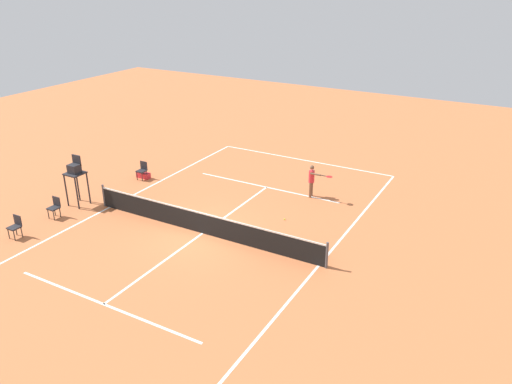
# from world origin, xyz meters

# --- Properties ---
(ground_plane) EXTENTS (60.00, 60.00, 0.00)m
(ground_plane) POSITION_xyz_m (0.00, 0.00, 0.00)
(ground_plane) COLOR #C66B3D
(court_lines) EXTENTS (10.62, 20.81, 0.01)m
(court_lines) POSITION_xyz_m (0.00, 0.00, 0.00)
(court_lines) COLOR white
(court_lines) RESTS_ON ground
(tennis_net) EXTENTS (11.22, 0.10, 1.07)m
(tennis_net) POSITION_xyz_m (0.00, 0.00, 0.50)
(tennis_net) COLOR #4C4C51
(tennis_net) RESTS_ON ground
(player_serving) EXTENTS (1.26, 0.53, 1.63)m
(player_serving) POSITION_xyz_m (-2.49, -5.71, 0.96)
(player_serving) COLOR brown
(player_serving) RESTS_ON ground
(tennis_ball) EXTENTS (0.07, 0.07, 0.07)m
(tennis_ball) POSITION_xyz_m (-2.45, -2.80, 0.03)
(tennis_ball) COLOR #CCE033
(tennis_ball) RESTS_ON ground
(umpire_chair) EXTENTS (0.80, 0.80, 2.41)m
(umpire_chair) POSITION_xyz_m (6.72, 0.46, 1.61)
(umpire_chair) COLOR #232328
(umpire_chair) RESTS_ON ground
(courtside_chair_near) EXTENTS (0.44, 0.46, 0.95)m
(courtside_chair_near) POSITION_xyz_m (6.49, 4.03, 0.53)
(courtside_chair_near) COLOR #262626
(courtside_chair_near) RESTS_ON ground
(courtside_chair_mid) EXTENTS (0.44, 0.46, 0.95)m
(courtside_chair_mid) POSITION_xyz_m (6.25, -3.48, 0.53)
(courtside_chair_mid) COLOR #262626
(courtside_chair_mid) RESTS_ON ground
(courtside_chair_far) EXTENTS (0.44, 0.46, 0.95)m
(courtside_chair_far) POSITION_xyz_m (6.59, 1.96, 0.53)
(courtside_chair_far) COLOR #262626
(courtside_chair_far) RESTS_ON ground
(equipment_bag) EXTENTS (0.76, 0.32, 0.30)m
(equipment_bag) POSITION_xyz_m (6.35, -3.63, 0.15)
(equipment_bag) COLOR red
(equipment_bag) RESTS_ON ground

